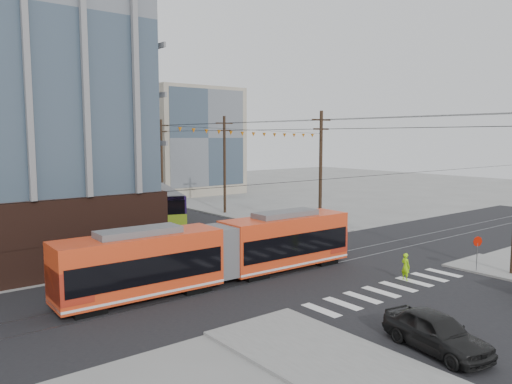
# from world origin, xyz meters

# --- Properties ---
(ground) EXTENTS (160.00, 160.00, 0.00)m
(ground) POSITION_xyz_m (0.00, 0.00, 0.00)
(ground) COLOR slate
(bg_bldg_ne_near) EXTENTS (14.00, 14.00, 16.00)m
(bg_bldg_ne_near) POSITION_xyz_m (16.00, 48.00, 8.00)
(bg_bldg_ne_near) COLOR gray
(bg_bldg_ne_near) RESTS_ON ground
(bg_bldg_ne_far) EXTENTS (16.00, 16.00, 14.00)m
(bg_bldg_ne_far) POSITION_xyz_m (18.00, 68.00, 7.00)
(bg_bldg_ne_far) COLOR #8C99A5
(bg_bldg_ne_far) RESTS_ON ground
(utility_pole_far) EXTENTS (0.30, 0.30, 11.00)m
(utility_pole_far) POSITION_xyz_m (8.50, 56.00, 5.50)
(utility_pole_far) COLOR black
(utility_pole_far) RESTS_ON ground
(streetcar) EXTENTS (19.42, 3.14, 3.73)m
(streetcar) POSITION_xyz_m (-6.90, 4.21, 1.87)
(streetcar) COLOR red
(streetcar) RESTS_ON ground
(city_bus) EXTENTS (6.82, 13.05, 3.64)m
(city_bus) POSITION_xyz_m (-0.04, 25.00, 1.82)
(city_bus) COLOR #1C0E36
(city_bus) RESTS_ON ground
(black_sedan) EXTENTS (2.76, 5.08, 1.64)m
(black_sedan) POSITION_xyz_m (-5.34, -9.29, 0.82)
(black_sedan) COLOR black
(black_sedan) RESTS_ON ground
(parked_car_silver) EXTENTS (2.58, 4.42, 1.38)m
(parked_car_silver) POSITION_xyz_m (-5.11, 12.83, 0.69)
(parked_car_silver) COLOR #B0B0B0
(parked_car_silver) RESTS_ON ground
(parked_car_white) EXTENTS (3.16, 5.26, 1.43)m
(parked_car_white) POSITION_xyz_m (-5.13, 19.54, 0.71)
(parked_car_white) COLOR silver
(parked_car_white) RESTS_ON ground
(parked_car_grey) EXTENTS (2.27, 4.63, 1.27)m
(parked_car_grey) POSITION_xyz_m (-5.37, 23.04, 0.63)
(parked_car_grey) COLOR #43454B
(parked_car_grey) RESTS_ON ground
(pedestrian) EXTENTS (0.49, 0.67, 1.69)m
(pedestrian) POSITION_xyz_m (2.29, -2.42, 0.84)
(pedestrian) COLOR #99E90E
(pedestrian) RESTS_ON ground
(stop_sign) EXTENTS (0.88, 0.88, 2.24)m
(stop_sign) POSITION_xyz_m (7.30, -4.28, 1.12)
(stop_sign) COLOR #A90F00
(stop_sign) RESTS_ON ground
(jersey_barrier) EXTENTS (2.23, 3.83, 0.76)m
(jersey_barrier) POSITION_xyz_m (8.30, 11.63, 0.38)
(jersey_barrier) COLOR gray
(jersey_barrier) RESTS_ON ground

